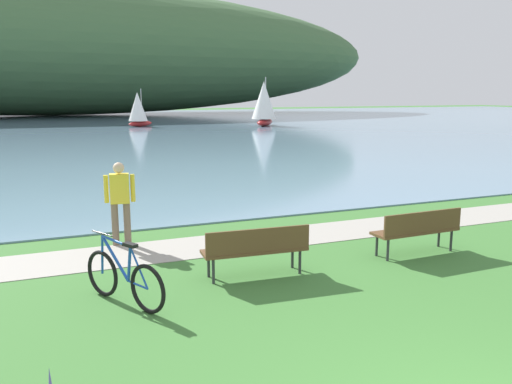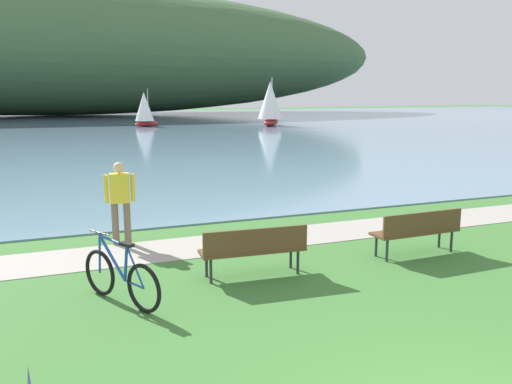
% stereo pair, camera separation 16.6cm
% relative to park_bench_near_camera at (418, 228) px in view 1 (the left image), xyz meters
% --- Properties ---
extents(bay_water, '(180.00, 80.00, 0.04)m').
position_rel_park_bench_near_camera_xyz_m(bay_water, '(-3.04, 43.81, -0.50)').
color(bay_water, '#6B8EA8').
rests_on(bay_water, ground).
extents(distant_hillside, '(94.63, 28.00, 17.09)m').
position_rel_park_bench_near_camera_xyz_m(distant_hillside, '(-4.69, 69.05, 8.06)').
color(distant_hillside, '#42663D').
rests_on(distant_hillside, bay_water).
extents(shoreline_path, '(60.00, 1.50, 0.01)m').
position_rel_park_bench_near_camera_xyz_m(shoreline_path, '(-3.04, 2.09, -0.52)').
color(shoreline_path, '#A39E93').
rests_on(shoreline_path, ground).
extents(park_bench_near_camera, '(1.81, 0.53, 0.88)m').
position_rel_park_bench_near_camera_xyz_m(park_bench_near_camera, '(0.00, 0.00, 0.00)').
color(park_bench_near_camera, brown).
rests_on(park_bench_near_camera, ground).
extents(park_bench_further_along, '(1.83, 0.60, 0.88)m').
position_rel_park_bench_near_camera_xyz_m(park_bench_further_along, '(-3.35, 0.02, 0.00)').
color(park_bench_further_along, brown).
rests_on(park_bench_further_along, ground).
extents(bicycle_leaning_near_bench, '(0.92, 1.57, 1.01)m').
position_rel_park_bench_near_camera_xyz_m(bicycle_leaning_near_bench, '(-5.59, -0.32, -0.12)').
color(bicycle_leaning_near_bench, black).
rests_on(bicycle_leaning_near_bench, ground).
extents(person_at_shoreline, '(0.60, 0.27, 1.71)m').
position_rel_park_bench_near_camera_xyz_m(person_at_shoreline, '(-5.18, 2.82, 0.46)').
color(person_at_shoreline, '#72604C').
rests_on(person_at_shoreline, ground).
extents(sailboat_mid_bay, '(3.36, 3.69, 4.45)m').
position_rel_park_bench_near_camera_xyz_m(sailboat_mid_bay, '(12.69, 37.21, 1.61)').
color(sailboat_mid_bay, '#B22323').
rests_on(sailboat_mid_bay, bay_water).
extents(sailboat_toward_hillside, '(2.81, 2.53, 3.38)m').
position_rel_park_bench_near_camera_xyz_m(sailboat_toward_hillside, '(1.79, 40.74, 1.11)').
color(sailboat_toward_hillside, '#B22323').
rests_on(sailboat_toward_hillside, bay_water).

